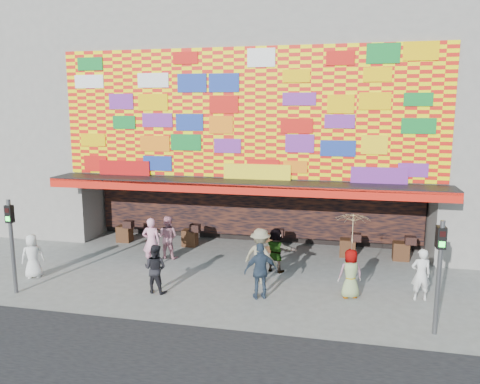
{
  "coord_description": "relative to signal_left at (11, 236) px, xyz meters",
  "views": [
    {
      "loc": [
        3.78,
        -13.58,
        5.71
      ],
      "look_at": [
        0.26,
        2.0,
        2.88
      ],
      "focal_mm": 35.0,
      "sensor_mm": 36.0,
      "label": 1
    }
  ],
  "objects": [
    {
      "name": "ground",
      "position": [
        6.2,
        1.5,
        -1.86
      ],
      "size": [
        90.0,
        90.0,
        0.0
      ],
      "primitive_type": "plane",
      "color": "slate",
      "rests_on": "ground"
    },
    {
      "name": "shop_building",
      "position": [
        6.2,
        9.68,
        3.37
      ],
      "size": [
        15.2,
        9.4,
        10.0
      ],
      "color": "gray",
      "rests_on": "ground"
    },
    {
      "name": "neighbor_left",
      "position": [
        -6.8,
        9.5,
        4.14
      ],
      "size": [
        11.0,
        8.0,
        12.0
      ],
      "primitive_type": "cube",
      "color": "gray",
      "rests_on": "ground"
    },
    {
      "name": "signal_left",
      "position": [
        0.0,
        0.0,
        0.0
      ],
      "size": [
        0.22,
        0.2,
        3.0
      ],
      "color": "#59595B",
      "rests_on": "ground"
    },
    {
      "name": "signal_right",
      "position": [
        12.4,
        0.0,
        0.0
      ],
      "size": [
        0.22,
        0.2,
        3.0
      ],
      "color": "#59595B",
      "rests_on": "ground"
    },
    {
      "name": "ped_a",
      "position": [
        -0.33,
        1.34,
        -1.1
      ],
      "size": [
        0.89,
        0.82,
        1.52
      ],
      "primitive_type": "imported",
      "rotation": [
        0.0,
        0.0,
        3.74
      ],
      "color": "silver",
      "rests_on": "ground"
    },
    {
      "name": "ped_b",
      "position": [
        3.13,
        3.41,
        -0.96
      ],
      "size": [
        0.73,
        0.55,
        1.8
      ],
      "primitive_type": "imported",
      "rotation": [
        0.0,
        0.0,
        3.34
      ],
      "color": "pink",
      "rests_on": "ground"
    },
    {
      "name": "ped_c",
      "position": [
        4.28,
        1.03,
        -1.08
      ],
      "size": [
        0.82,
        0.67,
        1.56
      ],
      "primitive_type": "imported",
      "rotation": [
        0.0,
        0.0,
        3.03
      ],
      "color": "black",
      "rests_on": "ground"
    },
    {
      "name": "ped_d",
      "position": [
        7.36,
        2.57,
        -0.93
      ],
      "size": [
        1.36,
        1.06,
        1.85
      ],
      "primitive_type": "imported",
      "rotation": [
        0.0,
        0.0,
        2.79
      ],
      "color": "gray",
      "rests_on": "ground"
    },
    {
      "name": "ped_e",
      "position": [
        7.61,
        1.28,
        -0.99
      ],
      "size": [
        1.11,
        0.8,
        1.75
      ],
      "primitive_type": "imported",
      "rotation": [
        0.0,
        0.0,
        3.56
      ],
      "color": "#2C3B4D",
      "rests_on": "ground"
    },
    {
      "name": "ped_f",
      "position": [
        7.7,
        3.75,
        -1.07
      ],
      "size": [
        1.54,
        0.84,
        1.59
      ],
      "primitive_type": "imported",
      "rotation": [
        0.0,
        0.0,
        2.87
      ],
      "color": "gray",
      "rests_on": "ground"
    },
    {
      "name": "ped_g",
      "position": [
        10.27,
        1.95,
        -1.1
      ],
      "size": [
        0.87,
        0.71,
        1.53
      ],
      "primitive_type": "imported",
      "rotation": [
        0.0,
        0.0,
        3.48
      ],
      "color": "gray",
      "rests_on": "ground"
    },
    {
      "name": "ped_h",
      "position": [
        12.34,
        2.22,
        -1.06
      ],
      "size": [
        0.64,
        0.47,
        1.61
      ],
      "primitive_type": "imported",
      "rotation": [
        0.0,
        0.0,
        3.29
      ],
      "color": "silver",
      "rests_on": "ground"
    },
    {
      "name": "ped_i",
      "position": [
        3.39,
        4.38,
        -1.02
      ],
      "size": [
        0.86,
        0.7,
        1.67
      ],
      "primitive_type": "imported",
      "rotation": [
        0.0,
        0.0,
        3.06
      ],
      "color": "#D18797",
      "rests_on": "ground"
    },
    {
      "name": "parasol",
      "position": [
        10.27,
        1.95,
        0.31
      ],
      "size": [
        1.36,
        1.37,
        1.89
      ],
      "color": "#FFEBA0",
      "rests_on": "ground"
    }
  ]
}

